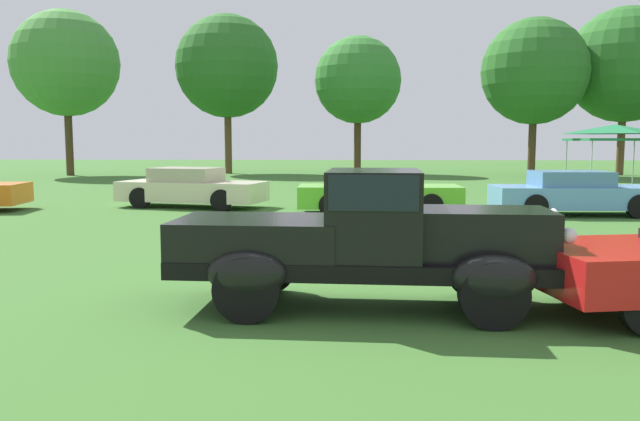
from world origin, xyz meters
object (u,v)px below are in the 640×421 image
(feature_pickup_truck, at_px, (367,238))
(show_car_lime, at_px, (378,193))
(show_car_skyblue, at_px, (575,193))
(canopy_tent_left_field, at_px, (615,132))
(show_car_cream, at_px, (191,188))

(feature_pickup_truck, relative_size, show_car_lime, 1.04)
(show_car_lime, height_order, show_car_skyblue, same)
(show_car_lime, bearing_deg, show_car_skyblue, -0.48)
(feature_pickup_truck, xyz_separation_m, show_car_lime, (0.61, 10.16, -0.27))
(show_car_skyblue, height_order, canopy_tent_left_field, canopy_tent_left_field)
(canopy_tent_left_field, bearing_deg, show_car_cream, -156.30)
(feature_pickup_truck, xyz_separation_m, show_car_cream, (-5.09, 11.73, -0.27))
(show_car_cream, xyz_separation_m, canopy_tent_left_field, (15.66, 6.87, 1.82))
(show_car_lime, xyz_separation_m, show_car_skyblue, (5.45, -0.05, 0.00))
(feature_pickup_truck, height_order, show_car_skyblue, feature_pickup_truck)
(show_car_lime, height_order, canopy_tent_left_field, canopy_tent_left_field)
(canopy_tent_left_field, bearing_deg, show_car_lime, -139.65)
(feature_pickup_truck, bearing_deg, show_car_cream, 113.47)
(show_car_cream, distance_m, show_car_lime, 5.92)
(show_car_cream, height_order, show_car_lime, same)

